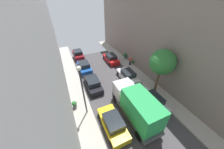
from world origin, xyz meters
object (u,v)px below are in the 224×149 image
at_px(pedestrian, 130,61).
at_px(lamp_post, 82,85).
at_px(parked_car_left_2, 113,123).
at_px(parked_car_right_1, 152,101).
at_px(parked_car_right_2, 128,76).
at_px(street_tree_1, 162,62).
at_px(delivery_truck, 136,105).
at_px(potted_plant_4, 74,104).
at_px(parked_car_right_3, 111,58).
at_px(parked_car_left_4, 84,67).
at_px(parked_car_left_5, 78,54).
at_px(parked_car_left_3, 93,84).
at_px(potted_plant_1, 133,62).
at_px(potted_plant_0, 125,56).

height_order(pedestrian, lamp_post, lamp_post).
distance_m(parked_car_left_2, parked_car_right_1, 5.45).
height_order(parked_car_right_2, street_tree_1, street_tree_1).
relative_size(delivery_truck, potted_plant_4, 7.10).
xyz_separation_m(parked_car_left_2, street_tree_1, (7.48, 2.51, 3.78)).
distance_m(parked_car_left_2, parked_car_right_3, 13.69).
relative_size(parked_car_left_4, parked_car_left_5, 1.00).
relative_size(parked_car_left_3, potted_plant_4, 4.52).
xyz_separation_m(parked_car_left_3, parked_car_right_1, (5.40, -5.94, 0.00)).
relative_size(parked_car_left_2, parked_car_right_3, 1.00).
distance_m(potted_plant_1, potted_plant_4, 12.79).
distance_m(parked_car_right_2, potted_plant_1, 4.57).
bearing_deg(potted_plant_0, pedestrian, -100.66).
distance_m(parked_car_left_2, potted_plant_4, 5.03).
xyz_separation_m(parked_car_left_2, pedestrian, (7.98, 9.74, 0.35)).
bearing_deg(parked_car_right_2, potted_plant_4, -164.85).
distance_m(delivery_truck, lamp_post, 5.74).
bearing_deg(potted_plant_0, delivery_truck, -115.49).
bearing_deg(parked_car_right_2, street_tree_1, -61.33).
bearing_deg(potted_plant_0, parked_car_left_4, -175.56).
height_order(parked_car_right_3, delivery_truck, delivery_truck).
relative_size(parked_car_right_1, street_tree_1, 0.71).
bearing_deg(parked_car_left_5, lamp_post, -97.56).
xyz_separation_m(parked_car_right_1, parked_car_right_2, (0.00, 5.59, 0.00)).
bearing_deg(parked_car_right_1, lamp_post, 163.92).
bearing_deg(parked_car_left_4, potted_plant_4, -111.35).
relative_size(parked_car_left_4, parked_car_right_2, 1.00).
height_order(parked_car_right_2, potted_plant_4, parked_car_right_2).
xyz_separation_m(potted_plant_1, lamp_post, (-10.39, -6.85, 3.43)).
distance_m(potted_plant_0, potted_plant_4, 14.17).
height_order(parked_car_left_4, delivery_truck, delivery_truck).
xyz_separation_m(parked_car_left_4, parked_car_right_2, (5.40, -5.39, 0.00)).
height_order(parked_car_right_2, delivery_truck, delivery_truck).
relative_size(parked_car_left_2, delivery_truck, 0.64).
relative_size(parked_car_left_2, street_tree_1, 0.71).
bearing_deg(parked_car_left_4, delivery_truck, -76.74).
bearing_deg(parked_car_right_3, parked_car_left_4, -170.73).
distance_m(delivery_truck, potted_plant_0, 13.46).
distance_m(pedestrian, potted_plant_4, 12.38).
distance_m(street_tree_1, potted_plant_1, 8.21).
bearing_deg(potted_plant_1, parked_car_left_5, 138.66).
relative_size(parked_car_right_3, potted_plant_0, 3.73).
height_order(parked_car_right_3, street_tree_1, street_tree_1).
bearing_deg(parked_car_left_2, potted_plant_1, 48.74).
xyz_separation_m(parked_car_left_2, lamp_post, (-1.90, 2.82, 3.33)).
bearing_deg(parked_car_right_1, delivery_truck, -170.00).
height_order(delivery_truck, potted_plant_1, delivery_truck).
height_order(parked_car_left_4, street_tree_1, street_tree_1).
bearing_deg(parked_car_left_2, parked_car_right_1, 7.60).
height_order(parked_car_left_4, parked_car_right_1, same).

